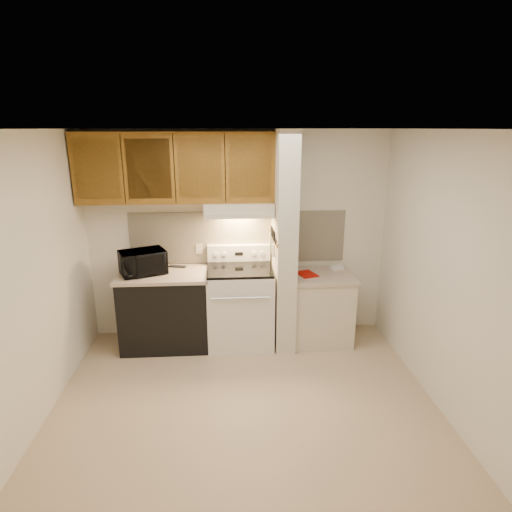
{
  "coord_description": "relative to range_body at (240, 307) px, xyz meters",
  "views": [
    {
      "loc": [
        -0.14,
        -3.55,
        2.51
      ],
      "look_at": [
        0.16,
        0.75,
        1.21
      ],
      "focal_mm": 30.0,
      "sensor_mm": 36.0,
      "label": 1
    }
  ],
  "objects": [
    {
      "name": "range_hood",
      "position": [
        0.0,
        0.12,
        1.17
      ],
      "size": [
        0.78,
        0.44,
        0.15
      ],
      "primitive_type": "cube",
      "color": "beige",
      "rests_on": "upper_cabinets"
    },
    {
      "name": "cab_door_a",
      "position": [
        -1.51,
        0.01,
        1.62
      ],
      "size": [
        0.46,
        0.01,
        0.63
      ],
      "primitive_type": "cube",
      "color": "brown",
      "rests_on": "upper_cabinets"
    },
    {
      "name": "left_countertop",
      "position": [
        -0.88,
        0.01,
        0.43
      ],
      "size": [
        1.04,
        0.67,
        0.04
      ],
      "primitive_type": "cube",
      "color": "#BAA590",
      "rests_on": "dishwasher_front"
    },
    {
      "name": "knife_handle_b",
      "position": [
        0.38,
        -0.14,
        0.91
      ],
      "size": [
        0.02,
        0.02,
        0.1
      ],
      "primitive_type": "cylinder",
      "color": "black",
      "rests_on": "knife_strip"
    },
    {
      "name": "white_box",
      "position": [
        1.19,
        0.17,
        0.41
      ],
      "size": [
        0.17,
        0.13,
        0.04
      ],
      "primitive_type": "cube",
      "rotation": [
        0.0,
        0.0,
        0.26
      ],
      "color": "white",
      "rests_on": "right_countertop"
    },
    {
      "name": "range_display",
      "position": [
        0.0,
        0.24,
        0.59
      ],
      "size": [
        0.1,
        0.01,
        0.04
      ],
      "primitive_type": "cube",
      "color": "black",
      "rests_on": "range_backguard"
    },
    {
      "name": "knife_handle_e",
      "position": [
        0.38,
        0.1,
        0.91
      ],
      "size": [
        0.02,
        0.02,
        0.1
      ],
      "primitive_type": "cylinder",
      "color": "black",
      "rests_on": "knife_strip"
    },
    {
      "name": "dishwasher_front",
      "position": [
        -0.88,
        0.01,
        -0.03
      ],
      "size": [
        1.0,
        0.63,
        0.87
      ],
      "primitive_type": "cube",
      "color": "black",
      "rests_on": "floor"
    },
    {
      "name": "oven_mitt",
      "position": [
        0.38,
        0.17,
        0.75
      ],
      "size": [
        0.03,
        0.1,
        0.23
      ],
      "primitive_type": "cube",
      "color": "gray",
      "rests_on": "partition_pillar"
    },
    {
      "name": "range_knob_right_inner",
      "position": [
        0.18,
        0.24,
        0.59
      ],
      "size": [
        0.05,
        0.02,
        0.05
      ],
      "primitive_type": "cylinder",
      "rotation": [
        1.57,
        0.0,
        0.0
      ],
      "color": "silver",
      "rests_on": "range_backguard"
    },
    {
      "name": "range_body",
      "position": [
        0.0,
        0.0,
        0.0
      ],
      "size": [
        0.76,
        0.65,
        0.92
      ],
      "primitive_type": "cube",
      "color": "silver",
      "rests_on": "floor"
    },
    {
      "name": "microwave",
      "position": [
        -1.1,
        -0.01,
        0.59
      ],
      "size": [
        0.59,
        0.51,
        0.27
      ],
      "primitive_type": "imported",
      "rotation": [
        0.0,
        0.0,
        0.42
      ],
      "color": "black",
      "rests_on": "left_countertop"
    },
    {
      "name": "range_knob_left_outer",
      "position": [
        -0.28,
        0.24,
        0.59
      ],
      "size": [
        0.05,
        0.02,
        0.05
      ],
      "primitive_type": "cylinder",
      "rotation": [
        1.57,
        0.0,
        0.0
      ],
      "color": "silver",
      "rests_on": "range_backguard"
    },
    {
      "name": "wall_right",
      "position": [
        1.8,
        -1.16,
        0.79
      ],
      "size": [
        0.02,
        3.0,
        2.5
      ],
      "primitive_type": "cube",
      "color": "silver",
      "rests_on": "floor"
    },
    {
      "name": "range_knob_right_outer",
      "position": [
        0.28,
        0.24,
        0.59
      ],
      "size": [
        0.05,
        0.02,
        0.05
      ],
      "primitive_type": "cylinder",
      "rotation": [
        1.57,
        0.0,
        0.0
      ],
      "color": "silver",
      "rests_on": "range_backguard"
    },
    {
      "name": "outlet",
      "position": [
        -0.48,
        0.32,
        0.64
      ],
      "size": [
        0.08,
        0.01,
        0.12
      ],
      "primitive_type": "cube",
      "color": "beige",
      "rests_on": "backsplash"
    },
    {
      "name": "cab_gap_c",
      "position": [
        -0.14,
        0.01,
        1.62
      ],
      "size": [
        0.01,
        0.01,
        0.73
      ],
      "primitive_type": "cube",
      "color": "black",
      "rests_on": "upper_cabinets"
    },
    {
      "name": "knife_blade_c",
      "position": [
        0.38,
        -0.06,
        0.74
      ],
      "size": [
        0.01,
        0.04,
        0.2
      ],
      "primitive_type": "cube",
      "color": "silver",
      "rests_on": "knife_strip"
    },
    {
      "name": "oven_handle",
      "position": [
        0.0,
        -0.35,
        0.26
      ],
      "size": [
        0.65,
        0.02,
        0.02
      ],
      "primitive_type": "cylinder",
      "rotation": [
        0.0,
        1.57,
        0.0
      ],
      "color": "silver",
      "rests_on": "range_body"
    },
    {
      "name": "knife_handle_a",
      "position": [
        0.38,
        -0.21,
        0.91
      ],
      "size": [
        0.02,
        0.02,
        0.1
      ],
      "primitive_type": "cylinder",
      "color": "black",
      "rests_on": "knife_strip"
    },
    {
      "name": "red_folder",
      "position": [
        0.79,
        0.01,
        0.39
      ],
      "size": [
        0.27,
        0.31,
        0.01
      ],
      "primitive_type": "cube",
      "rotation": [
        0.0,
        0.0,
        0.32
      ],
      "color": "#AE0D05",
      "rests_on": "right_countertop"
    },
    {
      "name": "knife_strip",
      "position": [
        0.39,
        -0.06,
        0.86
      ],
      "size": [
        0.02,
        0.42,
        0.04
      ],
      "primitive_type": "cube",
      "color": "black",
      "rests_on": "partition_pillar"
    },
    {
      "name": "ceiling",
      "position": [
        0.0,
        -1.16,
        2.04
      ],
      "size": [
        3.6,
        3.6,
        0.0
      ],
      "primitive_type": "plane",
      "rotation": [
        3.14,
        0.0,
        0.0
      ],
      "color": "white",
      "rests_on": "wall_back"
    },
    {
      "name": "knife_blade_d",
      "position": [
        0.38,
        0.03,
        0.76
      ],
      "size": [
        0.01,
        0.04,
        0.16
      ],
      "primitive_type": "cube",
      "color": "silver",
      "rests_on": "knife_strip"
    },
    {
      "name": "knife_blade_e",
      "position": [
        0.38,
        0.12,
        0.75
      ],
      "size": [
        0.01,
        0.04,
        0.18
      ],
      "primitive_type": "cube",
      "color": "silver",
      "rests_on": "knife_strip"
    },
    {
      "name": "cab_door_d",
      "position": [
        0.13,
        0.01,
        1.62
      ],
      "size": [
        0.46,
        0.01,
        0.63
      ],
      "primitive_type": "cube",
      "color": "brown",
      "rests_on": "upper_cabinets"
    },
    {
      "name": "wall_left",
      "position": [
        -1.8,
        -1.16,
        0.79
      ],
      "size": [
        0.02,
        3.0,
        2.5
      ],
      "primitive_type": "cube",
      "color": "silver",
      "rests_on": "floor"
    },
    {
      "name": "oven_window",
      "position": [
        0.0,
        -0.32,
        0.04
      ],
      "size": [
        0.5,
        0.01,
        0.3
      ],
      "primitive_type": "cube",
      "color": "black",
      "rests_on": "range_body"
    },
    {
      "name": "cab_gap_b",
      "position": [
        -0.69,
        0.01,
        1.62
      ],
      "size": [
        0.01,
        0.01,
        0.73
      ],
      "primitive_type": "cube",
      "color": "black",
      "rests_on": "upper_cabinets"
    },
    {
      "name": "teal_jar",
      "position": [
        -0.98,
        -0.07,
        0.5
      ],
      "size": [
        0.1,
        0.1,
        0.09
      ],
      "primitive_type": "cylinder",
      "rotation": [
        0.0,
        0.0,
        0.26
      ],
      "color": "#316861",
      "rests_on": "left_countertop"
    },
    {
      "name": "knife_handle_c",
      "position": [
        0.38,
        -0.05,
        0.91
      ],
      "size": [
        0.02,
        0.02,
        0.1
      ],
      "primitive_type": "cylinder",
      "color": "black",
      "rests_on": "knife_strip"
    },
    {
      "name": "cab_door_c",
      "position": [
        -0.42,
        0.01,
        1.62
      ],
      "size": [
        0.46,
        0.01,
        0.63
      ],
      "primitive_type": "cube",
      "color": "brown",
      "rests_on": "upper_cabinets"
    },
    {
      "name": "right_countertop",
      "position": [
        0.97,
        -0.01,
        0.37
      ],
      "size": [
        0.74,
        0.64,
        0.04
      ],
      "primitive_type": "cube",
      "color": "#BAA590",
      "rests_on": "right_cab_base"
    },
    {
      "name": "knife_handle_d",
      "position": [
        0.38,
        0.02,
        0.91
      ],
      "size": [
        0.02,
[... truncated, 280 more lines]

